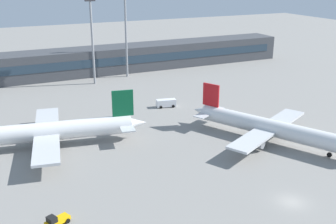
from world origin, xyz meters
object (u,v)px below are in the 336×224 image
object	(u,v)px
airplane_mid	(40,132)
baggage_tug_yellow	(56,221)
floodlight_tower_west	(92,35)
service_van_white	(166,103)
floodlight_tower_east	(126,30)
airplane_near	(274,129)

from	to	relation	value
airplane_mid	baggage_tug_yellow	xyz separation A→B (m)	(-2.31, -29.25, -2.57)
baggage_tug_yellow	floodlight_tower_west	size ratio (longest dim) A/B	0.14
service_van_white	airplane_mid	bearing A→B (deg)	-159.05
floodlight_tower_west	floodlight_tower_east	bearing A→B (deg)	19.95
floodlight_tower_east	baggage_tug_yellow	bearing A→B (deg)	-116.20
baggage_tug_yellow	service_van_white	distance (m)	56.32
service_van_white	baggage_tug_yellow	bearing A→B (deg)	-130.99
airplane_mid	floodlight_tower_west	distance (m)	52.00
airplane_near	airplane_mid	size ratio (longest dim) A/B	0.86
airplane_mid	baggage_tug_yellow	bearing A→B (deg)	-94.52
airplane_near	service_van_white	distance (m)	33.36
airplane_mid	baggage_tug_yellow	distance (m)	29.46
floodlight_tower_west	airplane_near	bearing A→B (deg)	-70.78
service_van_white	airplane_near	bearing A→B (deg)	-70.93
service_van_white	floodlight_tower_west	distance (m)	36.34
service_van_white	floodlight_tower_east	distance (m)	39.09
airplane_near	floodlight_tower_east	distance (m)	69.38
floodlight_tower_west	airplane_mid	bearing A→B (deg)	-117.82
service_van_white	floodlight_tower_east	world-z (taller)	floodlight_tower_east
airplane_near	baggage_tug_yellow	xyz separation A→B (m)	(-47.82, -11.04, -2.33)
baggage_tug_yellow	floodlight_tower_east	distance (m)	88.91
airplane_mid	floodlight_tower_east	world-z (taller)	floodlight_tower_east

